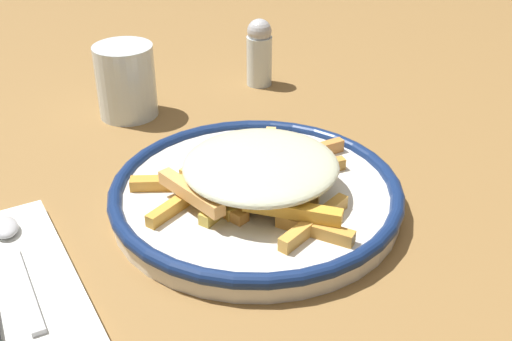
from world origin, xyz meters
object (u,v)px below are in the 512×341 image
at_px(fries_heap, 255,172).
at_px(water_glass, 126,81).
at_px(plate, 256,194).
at_px(salt_shaker, 259,52).
at_px(spoon, 12,250).

height_order(fries_heap, water_glass, water_glass).
xyz_separation_m(plate, salt_shaker, (0.13, 0.26, 0.03)).
height_order(fries_heap, spoon, fries_heap).
distance_m(spoon, salt_shaker, 0.43).
bearing_deg(water_glass, plate, -79.13).
bearing_deg(salt_shaker, fries_heap, -117.49).
distance_m(plate, salt_shaker, 0.29).
relative_size(plate, fries_heap, 1.22).
distance_m(plate, fries_heap, 0.03).
bearing_deg(water_glass, fries_heap, -80.64).
xyz_separation_m(plate, spoon, (-0.21, 0.01, 0.00)).
height_order(plate, salt_shaker, salt_shaker).
bearing_deg(spoon, fries_heap, -5.94).
height_order(spoon, water_glass, water_glass).
height_order(fries_heap, salt_shaker, salt_shaker).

